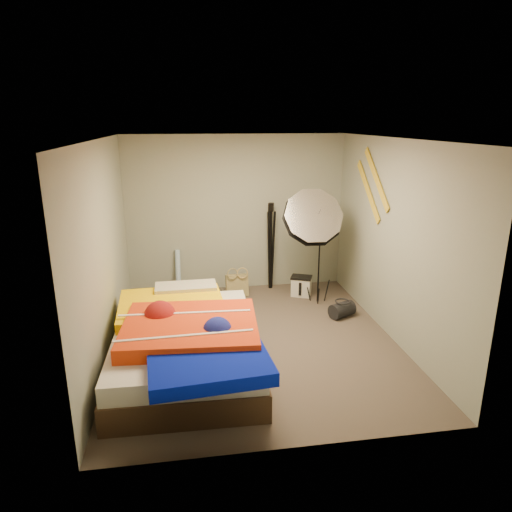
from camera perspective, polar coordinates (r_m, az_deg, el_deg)
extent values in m
plane|color=brown|center=(5.91, -0.05, -10.57)|extent=(4.00, 4.00, 0.00)
plane|color=silver|center=(5.26, -0.06, 14.42)|extent=(4.00, 4.00, 0.00)
plane|color=gray|center=(7.38, -2.47, 5.28)|extent=(3.50, 0.00, 3.50)
plane|color=gray|center=(3.60, 4.93, -7.24)|extent=(3.50, 0.00, 3.50)
plane|color=gray|center=(5.47, -18.46, 0.36)|extent=(0.00, 4.00, 4.00)
plane|color=gray|center=(5.97, 16.78, 1.84)|extent=(0.00, 4.00, 4.00)
cube|color=tan|center=(7.28, -2.39, -3.69)|extent=(0.36, 0.17, 0.36)
cylinder|color=#5F9DD3|center=(7.48, -9.73, -1.94)|extent=(0.09, 0.21, 0.71)
cube|color=silver|center=(7.33, 5.67, -3.84)|extent=(0.36, 0.31, 0.30)
cylinder|color=black|center=(6.65, 10.70, -6.62)|extent=(0.41, 0.35, 0.22)
cube|color=gold|center=(6.37, 14.83, 9.31)|extent=(0.02, 0.91, 0.78)
cube|color=gold|center=(6.63, 13.85, 7.90)|extent=(0.02, 0.91, 0.78)
cube|color=#442E1E|center=(5.32, -8.62, -12.30)|extent=(1.61, 2.26, 0.29)
cube|color=silver|center=(5.21, -8.74, -9.94)|extent=(1.56, 2.22, 0.20)
cube|color=#FFCD00|center=(5.61, -10.48, -6.38)|extent=(1.28, 1.13, 0.16)
cube|color=red|center=(4.98, -8.19, -9.05)|extent=(1.49, 1.28, 0.18)
cube|color=#0616B4|center=(4.40, -5.93, -13.12)|extent=(1.19, 0.99, 0.13)
cube|color=#D09397|center=(6.00, -8.74, -4.27)|extent=(0.79, 0.37, 0.16)
cylinder|color=black|center=(6.95, 7.90, -0.16)|extent=(0.03, 0.03, 1.43)
cube|color=black|center=(6.79, 8.12, 5.25)|extent=(0.06, 0.06, 0.09)
cone|color=silver|center=(6.66, 7.03, 4.67)|extent=(1.10, 0.85, 1.05)
cylinder|color=black|center=(7.47, 1.85, 0.70)|extent=(0.06, 0.06, 1.30)
cube|color=black|center=(7.31, 1.90, 6.12)|extent=(0.10, 0.10, 0.13)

